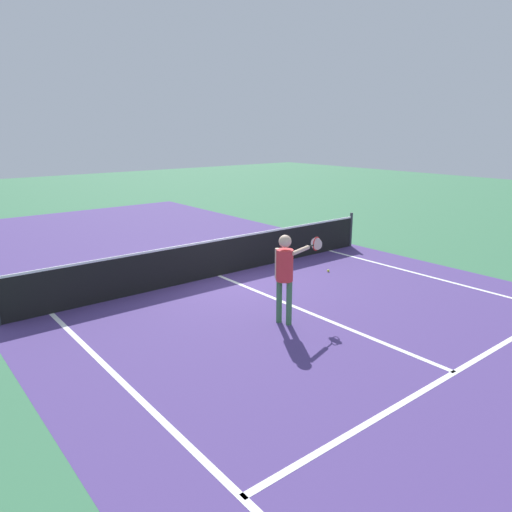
{
  "coord_description": "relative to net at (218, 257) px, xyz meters",
  "views": [
    {
      "loc": [
        -6.54,
        -9.65,
        3.63
      ],
      "look_at": [
        -0.38,
        -1.99,
        1.0
      ],
      "focal_mm": 33.53,
      "sensor_mm": 36.0,
      "label": 1
    }
  ],
  "objects": [
    {
      "name": "ground_plane",
      "position": [
        0.0,
        0.0,
        -0.49
      ],
      "size": [
        60.0,
        60.0,
        0.0
      ],
      "primitive_type": "plane",
      "color": "#38724C"
    },
    {
      "name": "court_surface_inbounds",
      "position": [
        0.0,
        0.0,
        -0.49
      ],
      "size": [
        10.62,
        24.4,
        0.0
      ],
      "primitive_type": "cube",
      "color": "#4C387A",
      "rests_on": "ground_plane"
    },
    {
      "name": "line_sideline_left",
      "position": [
        -4.11,
        -5.95,
        -0.49
      ],
      "size": [
        0.1,
        11.89,
        0.01
      ],
      "primitive_type": "cube",
      "color": "white",
      "rests_on": "ground_plane"
    },
    {
      "name": "line_service_near",
      "position": [
        0.0,
        -6.4,
        -0.49
      ],
      "size": [
        8.22,
        0.1,
        0.01
      ],
      "primitive_type": "cube",
      "color": "white",
      "rests_on": "ground_plane"
    },
    {
      "name": "line_center_service",
      "position": [
        0.0,
        -3.2,
        -0.49
      ],
      "size": [
        0.1,
        6.4,
        0.01
      ],
      "primitive_type": "cube",
      "color": "white",
      "rests_on": "ground_plane"
    },
    {
      "name": "net",
      "position": [
        0.0,
        0.0,
        0.0
      ],
      "size": [
        10.23,
        0.09,
        1.07
      ],
      "color": "#33383D",
      "rests_on": "ground_plane"
    },
    {
      "name": "player_near",
      "position": [
        -0.73,
        -3.31,
        0.6
      ],
      "size": [
        1.24,
        0.43,
        1.74
      ],
      "color": "#3F7247",
      "rests_on": "ground_plane"
    },
    {
      "name": "tennis_ball_near_net",
      "position": [
        2.42,
        -1.52,
        -0.46
      ],
      "size": [
        0.07,
        0.07,
        0.07
      ],
      "primitive_type": "sphere",
      "color": "#CCE033",
      "rests_on": "ground_plane"
    }
  ]
}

